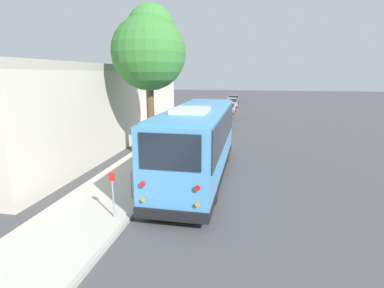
{
  "coord_description": "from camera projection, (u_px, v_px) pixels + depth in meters",
  "views": [
    {
      "loc": [
        -12.26,
        -2.02,
        4.98
      ],
      "look_at": [
        2.99,
        0.9,
        1.3
      ],
      "focal_mm": 28.0,
      "sensor_mm": 36.0,
      "label": 1
    }
  ],
  "objects": [
    {
      "name": "building_backdrop",
      "position": [
        85.0,
        107.0,
        22.03
      ],
      "size": [
        23.34,
        7.55,
        5.52
      ],
      "color": "beige",
      "rests_on": "ground"
    },
    {
      "name": "sign_post_near",
      "position": [
        113.0,
        195.0,
        10.14
      ],
      "size": [
        0.06,
        0.22,
        1.59
      ],
      "color": "gray",
      "rests_on": "sidewalk_slab"
    },
    {
      "name": "sign_post_far",
      "position": [
        131.0,
        185.0,
        11.73
      ],
      "size": [
        0.06,
        0.06,
        1.11
      ],
      "color": "gray",
      "rests_on": "sidewalk_slab"
    },
    {
      "name": "parked_sedan_maroon",
      "position": [
        215.0,
        123.0,
        27.14
      ],
      "size": [
        4.55,
        1.85,
        1.32
      ],
      "rotation": [
        0.0,
        0.0,
        0.05
      ],
      "color": "maroon",
      "rests_on": "ground"
    },
    {
      "name": "curb_strip",
      "position": [
        158.0,
        184.0,
        13.57
      ],
      "size": [
        80.0,
        0.14,
        0.15
      ],
      "primitive_type": "cube",
      "color": "#AAA69D",
      "rests_on": "ground"
    },
    {
      "name": "parked_sedan_navy",
      "position": [
        223.0,
        114.0,
        33.12
      ],
      "size": [
        4.22,
        1.81,
        1.28
      ],
      "rotation": [
        0.0,
        0.0,
        -0.01
      ],
      "color": "#19234C",
      "rests_on": "ground"
    },
    {
      "name": "parked_sedan_silver",
      "position": [
        228.0,
        108.0,
        38.73
      ],
      "size": [
        4.63,
        1.81,
        1.26
      ],
      "rotation": [
        0.0,
        0.0,
        -0.04
      ],
      "color": "#A8AAAF",
      "rests_on": "ground"
    },
    {
      "name": "fire_hydrant",
      "position": [
        187.0,
        136.0,
        21.8
      ],
      "size": [
        0.22,
        0.22,
        0.81
      ],
      "color": "gold",
      "rests_on": "sidewalk_slab"
    },
    {
      "name": "parked_sedan_gray",
      "position": [
        234.0,
        99.0,
        51.72
      ],
      "size": [
        4.65,
        1.83,
        1.3
      ],
      "rotation": [
        0.0,
        0.0,
        0.01
      ],
      "color": "slate",
      "rests_on": "ground"
    },
    {
      "name": "sidewalk_slab",
      "position": [
        124.0,
        182.0,
        13.87
      ],
      "size": [
        80.0,
        3.17,
        0.15
      ],
      "primitive_type": "cube",
      "color": "beige",
      "rests_on": "ground"
    },
    {
      "name": "ground_plane",
      "position": [
        199.0,
        189.0,
        13.24
      ],
      "size": [
        160.0,
        160.0,
        0.0
      ],
      "primitive_type": "plane",
      "color": "#474749"
    },
    {
      "name": "parked_sedan_tan",
      "position": [
        232.0,
        103.0,
        45.39
      ],
      "size": [
        4.54,
        1.94,
        1.33
      ],
      "rotation": [
        0.0,
        0.0,
        0.07
      ],
      "color": "tan",
      "rests_on": "ground"
    },
    {
      "name": "shuttle_bus",
      "position": [
        198.0,
        139.0,
        14.22
      ],
      "size": [
        10.35,
        2.73,
        3.61
      ],
      "rotation": [
        0.0,
        0.0,
        -0.01
      ],
      "color": "#4C93D1",
      "rests_on": "ground"
    },
    {
      "name": "street_tree",
      "position": [
        149.0,
        48.0,
        16.53
      ],
      "size": [
        4.1,
        4.1,
        8.59
      ],
      "color": "brown",
      "rests_on": "sidewalk_slab"
    }
  ]
}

